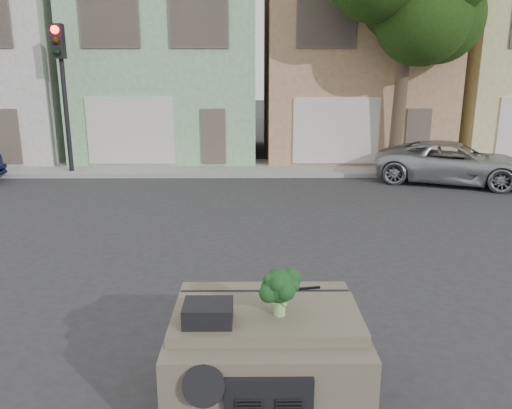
{
  "coord_description": "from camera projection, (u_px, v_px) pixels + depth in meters",
  "views": [
    {
      "loc": [
        -0.15,
        -7.79,
        3.49
      ],
      "look_at": [
        -0.07,
        0.5,
        1.3
      ],
      "focal_mm": 35.0,
      "sensor_mm": 36.0,
      "label": 1
    }
  ],
  "objects": [
    {
      "name": "townhouse_tan",
      "position": [
        347.0,
        66.0,
        21.52
      ],
      "size": [
        7.2,
        8.2,
        7.55
      ],
      "primitive_type": "cube",
      "color": "tan",
      "rests_on": "ground"
    },
    {
      "name": "sidewalk",
      "position": [
        255.0,
        168.0,
        18.56
      ],
      "size": [
        40.0,
        3.0,
        0.15
      ],
      "primitive_type": "cube",
      "color": "gray",
      "rests_on": "ground"
    },
    {
      "name": "ground_plane",
      "position": [
        261.0,
        286.0,
        8.43
      ],
      "size": [
        120.0,
        120.0,
        0.0
      ],
      "primitive_type": "plane",
      "color": "#303033",
      "rests_on": "ground"
    },
    {
      "name": "car_dashboard",
      "position": [
        266.0,
        353.0,
        5.38
      ],
      "size": [
        2.0,
        1.8,
        1.12
      ],
      "primitive_type": "cube",
      "color": "#635B49",
      "rests_on": "ground"
    },
    {
      "name": "tree_near",
      "position": [
        403.0,
        50.0,
        16.86
      ],
      "size": [
        4.4,
        4.0,
        8.5
      ],
      "primitive_type": "cube",
      "color": "#1C380F",
      "rests_on": "ground"
    },
    {
      "name": "wiper_arm",
      "position": [
        290.0,
        290.0,
        5.61
      ],
      "size": [
        0.69,
        0.15,
        0.02
      ],
      "primitive_type": "cube",
      "rotation": [
        0.0,
        0.0,
        0.17
      ],
      "color": "black",
      "rests_on": "car_dashboard"
    },
    {
      "name": "townhouse_mint",
      "position": [
        173.0,
        66.0,
        21.45
      ],
      "size": [
        7.2,
        8.2,
        7.55
      ],
      "primitive_type": "cube",
      "color": "#8DBD8B",
      "rests_on": "ground"
    },
    {
      "name": "silver_pickup",
      "position": [
        451.0,
        183.0,
        16.34
      ],
      "size": [
        5.35,
        3.94,
        1.35
      ],
      "primitive_type": "imported",
      "rotation": [
        0.0,
        0.0,
        1.18
      ],
      "color": "#A3A7AA",
      "rests_on": "ground"
    },
    {
      "name": "broccoli",
      "position": [
        280.0,
        292.0,
        4.99
      ],
      "size": [
        0.48,
        0.48,
        0.49
      ],
      "primitive_type": "cube",
      "rotation": [
        0.0,
        0.0,
        1.37
      ],
      "color": "#133515",
      "rests_on": "car_dashboard"
    },
    {
      "name": "traffic_signal",
      "position": [
        64.0,
        102.0,
        16.9
      ],
      "size": [
        0.4,
        0.4,
        5.1
      ],
      "primitive_type": "cube",
      "color": "black",
      "rests_on": "ground"
    },
    {
      "name": "instrument_hump",
      "position": [
        208.0,
        313.0,
        4.87
      ],
      "size": [
        0.48,
        0.38,
        0.2
      ],
      "primitive_type": "cube",
      "color": "black",
      "rests_on": "car_dashboard"
    }
  ]
}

